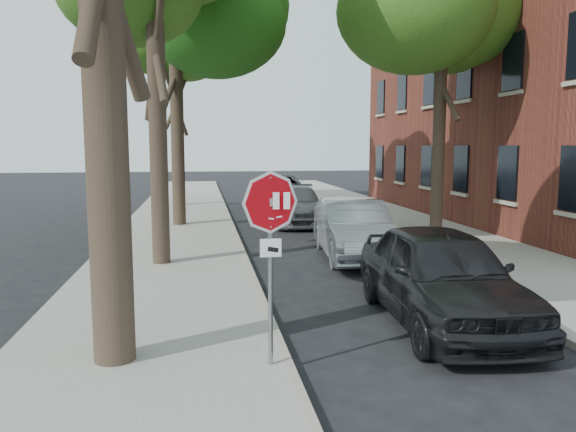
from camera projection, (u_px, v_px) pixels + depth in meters
name	position (u px, v px, depth m)	size (l,w,h in m)	color
ground	(321.00, 369.00, 7.69)	(120.00, 120.00, 0.00)	black
sidewalk_left	(175.00, 234.00, 19.06)	(4.00, 55.00, 0.12)	gray
sidewalk_right	(413.00, 228.00, 20.36)	(4.00, 55.00, 0.12)	gray
curb_left	(235.00, 232.00, 19.38)	(0.12, 55.00, 0.13)	#9E9384
curb_right	(358.00, 230.00, 20.05)	(0.12, 55.00, 0.13)	#9E9384
stop_sign	(270.00, 230.00, 7.31)	(0.76, 0.34, 2.61)	gray
tree_mid_b	(174.00, 7.00, 20.16)	(5.88, 5.46, 10.36)	black
tree_far	(175.00, 59.00, 27.07)	(5.29, 4.91, 9.33)	black
tree_right	(441.00, 12.00, 17.61)	(5.29, 4.91, 9.33)	black
car_a	(441.00, 275.00, 9.62)	(1.98, 4.93, 1.68)	black
car_b	(354.00, 230.00, 15.20)	(1.66, 4.75, 1.56)	#9FA2A7
car_c	(297.00, 205.00, 21.99)	(2.03, 4.99, 1.45)	#45464A
car_d	(281.00, 191.00, 27.59)	(2.67, 5.79, 1.61)	black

